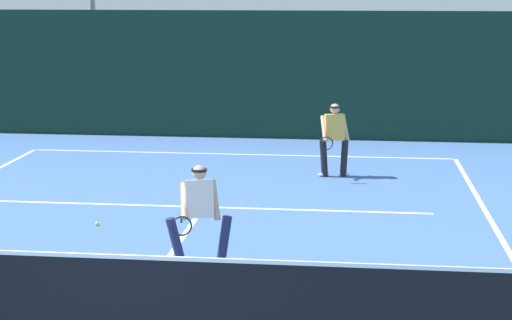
# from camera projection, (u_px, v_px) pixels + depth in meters

# --- Properties ---
(court_line_baseline_far) EXTENTS (10.61, 0.10, 0.01)m
(court_line_baseline_far) POSITION_uv_depth(u_px,v_px,m) (239.00, 154.00, 21.30)
(court_line_baseline_far) COLOR white
(court_line_baseline_far) RESTS_ON ground_plane
(court_line_service) EXTENTS (8.65, 0.10, 0.01)m
(court_line_service) POSITION_uv_depth(u_px,v_px,m) (203.00, 207.00, 16.25)
(court_line_service) COLOR white
(court_line_service) RESTS_ON ground_plane
(court_line_centre) EXTENTS (0.10, 6.40, 0.01)m
(court_line_centre) POSITION_uv_depth(u_px,v_px,m) (172.00, 252.00, 13.49)
(court_line_centre) COLOR white
(court_line_centre) RESTS_ON ground_plane
(tennis_net) EXTENTS (11.63, 0.09, 1.09)m
(tennis_net) POSITION_uv_depth(u_px,v_px,m) (116.00, 293.00, 10.27)
(tennis_net) COLOR #1E4723
(tennis_net) RESTS_ON ground_plane
(player_near) EXTENTS (1.00, 0.89, 1.58)m
(player_near) POSITION_uv_depth(u_px,v_px,m) (199.00, 212.00, 12.56)
(player_near) COLOR #1E234C
(player_near) RESTS_ON ground_plane
(player_far) EXTENTS (0.72, 0.87, 1.63)m
(player_far) POSITION_uv_depth(u_px,v_px,m) (334.00, 137.00, 18.67)
(player_far) COLOR black
(player_far) RESTS_ON ground_plane
(tennis_ball) EXTENTS (0.07, 0.07, 0.07)m
(tennis_ball) POSITION_uv_depth(u_px,v_px,m) (97.00, 224.00, 14.98)
(tennis_ball) COLOR #D1E033
(tennis_ball) RESTS_ON ground_plane
(back_fence_windscreen) EXTENTS (23.42, 0.12, 3.48)m
(back_fence_windscreen) POSITION_uv_depth(u_px,v_px,m) (251.00, 75.00, 23.29)
(back_fence_windscreen) COLOR black
(back_fence_windscreen) RESTS_ON ground_plane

